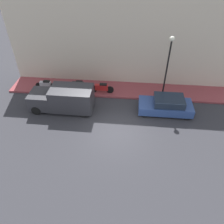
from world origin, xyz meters
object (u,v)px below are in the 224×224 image
object	(u,v)px
motorcycle_black	(78,85)
streetlamp	(169,59)
scooter_silver	(46,84)
parked_car	(166,105)
delivery_van	(63,99)
motorcycle_red	(102,88)

from	to	relation	value
motorcycle_black	streetlamp	xyz separation A→B (m)	(-0.40, -7.04, 2.90)
scooter_silver	parked_car	bearing A→B (deg)	-101.52
scooter_silver	delivery_van	bearing A→B (deg)	-137.47
parked_car	scooter_silver	world-z (taller)	parked_car
delivery_van	motorcycle_black	distance (m)	2.58
delivery_van	motorcycle_black	world-z (taller)	delivery_van
delivery_van	streetlamp	distance (m)	8.32
delivery_van	streetlamp	bearing A→B (deg)	-74.72
delivery_van	scooter_silver	world-z (taller)	delivery_van
delivery_van	streetlamp	size ratio (longest dim) A/B	0.94
motorcycle_red	motorcycle_black	world-z (taller)	motorcycle_black
delivery_van	streetlamp	xyz separation A→B (m)	(2.09, -7.64, 2.55)
parked_car	scooter_silver	xyz separation A→B (m)	(2.03, 9.97, -0.05)
parked_car	delivery_van	distance (m)	7.77
motorcycle_red	streetlamp	xyz separation A→B (m)	(-0.20, -5.00, 2.90)
motorcycle_red	streetlamp	size ratio (longest dim) A/B	0.40
motorcycle_black	scooter_silver	size ratio (longest dim) A/B	1.04
motorcycle_red	scooter_silver	world-z (taller)	motorcycle_red
motorcycle_red	streetlamp	distance (m)	5.78
parked_car	streetlamp	size ratio (longest dim) A/B	0.79
parked_car	motorcycle_red	bearing A→B (deg)	69.52
motorcycle_black	streetlamp	size ratio (longest dim) A/B	0.37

